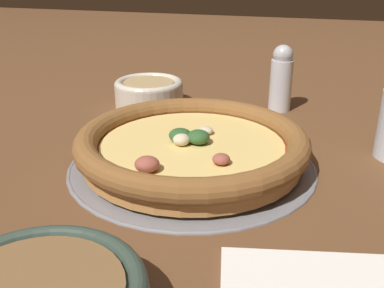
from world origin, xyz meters
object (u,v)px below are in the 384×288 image
(pizza_tray, at_px, (192,163))
(bowl_near, at_px, (149,92))
(pepper_shaker, at_px, (281,78))
(pizza, at_px, (192,145))

(pizza_tray, bearing_deg, bowl_near, 123.38)
(pizza_tray, relative_size, pepper_shaker, 2.79)
(pepper_shaker, bearing_deg, pizza_tray, -107.79)
(pizza, bearing_deg, pepper_shaker, 72.22)
(pizza, relative_size, pepper_shaker, 2.61)
(pizza_tray, height_order, pepper_shaker, pepper_shaker)
(pepper_shaker, bearing_deg, bowl_near, -169.83)
(pizza_tray, height_order, bowl_near, bowl_near)
(bowl_near, bearing_deg, pizza_tray, -56.62)
(pizza, distance_m, bowl_near, 0.26)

